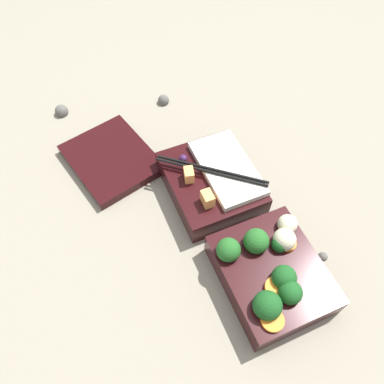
% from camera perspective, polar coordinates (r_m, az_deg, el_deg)
% --- Properties ---
extents(ground_plane, '(3.00, 3.00, 0.00)m').
position_cam_1_polar(ground_plane, '(0.66, 5.74, -6.33)').
color(ground_plane, gray).
extents(bento_tray_vegetable, '(0.18, 0.15, 0.08)m').
position_cam_1_polar(bento_tray_vegetable, '(0.61, 11.90, -11.74)').
color(bento_tray_vegetable, black).
rests_on(bento_tray_vegetable, ground_plane).
extents(bento_tray_rice, '(0.18, 0.16, 0.07)m').
position_cam_1_polar(bento_tray_rice, '(0.69, 3.10, 1.63)').
color(bento_tray_rice, black).
rests_on(bento_tray_rice, ground_plane).
extents(bento_lid, '(0.21, 0.19, 0.02)m').
position_cam_1_polar(bento_lid, '(0.76, -12.15, 4.93)').
color(bento_lid, black).
rests_on(bento_lid, ground_plane).
extents(pebble_0, '(0.03, 0.03, 0.03)m').
position_cam_1_polar(pebble_0, '(0.89, -19.25, 11.56)').
color(pebble_0, '#595651').
rests_on(pebble_0, ground_plane).
extents(pebble_1, '(0.02, 0.02, 0.02)m').
position_cam_1_polar(pebble_1, '(0.87, -4.36, 13.77)').
color(pebble_1, '#595651').
rests_on(pebble_1, ground_plane).
extents(pebble_2, '(0.02, 0.02, 0.02)m').
position_cam_1_polar(pebble_2, '(0.68, 19.39, -9.16)').
color(pebble_2, '#595651').
rests_on(pebble_2, ground_plane).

